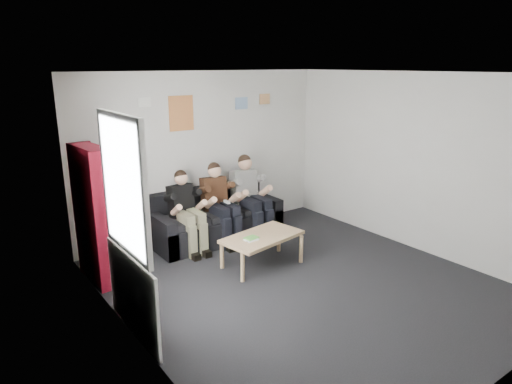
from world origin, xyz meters
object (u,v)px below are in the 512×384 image
bookshelf (96,215)px  person_left (187,212)px  coffee_table (262,239)px  sofa (215,221)px  person_middle (221,204)px  person_right (251,196)px

bookshelf → person_left: (1.42, 0.20, -0.28)m
bookshelf → coffee_table: bookshelf is taller
sofa → coffee_table: size_ratio=1.87×
sofa → person_left: size_ratio=1.72×
bookshelf → coffee_table: size_ratio=1.58×
bookshelf → person_middle: 2.04m
person_middle → person_right: person_right is taller
sofa → bookshelf: bookshelf is taller
sofa → person_right: 0.73m
bookshelf → person_middle: bookshelf is taller
sofa → person_right: (0.60, -0.20, 0.37)m
person_left → sofa: bearing=12.6°
person_left → person_right: 1.20m
person_right → coffee_table: bearing=-112.8°
sofa → bookshelf: bearing=-168.9°
sofa → coffee_table: (-0.01, -1.32, 0.11)m
person_right → person_left: bearing=-174.6°
person_middle → coffee_table: bearing=-81.8°
coffee_table → bookshelf: bearing=155.2°
bookshelf → person_left: bookshelf is taller
bookshelf → coffee_table: bearing=-30.2°
coffee_table → person_middle: person_middle is taller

